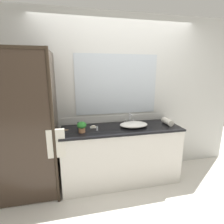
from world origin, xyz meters
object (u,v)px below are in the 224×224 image
potted_plant (82,126)px  rolled_towel_near_edge (167,122)px  amenity_bottle_body_wash (78,125)px  sink_basin (134,125)px  faucet (130,120)px  soap_dish (93,127)px  amenity_bottle_shampoo (97,128)px

potted_plant → rolled_towel_near_edge: 1.36m
potted_plant → amenity_bottle_body_wash: bearing=100.7°
sink_basin → faucet: 0.20m
sink_basin → potted_plant: size_ratio=2.84×
faucet → soap_dish: faucet is taller
potted_plant → faucet: bearing=19.3°
amenity_bottle_body_wash → soap_dish: bearing=-16.1°
sink_basin → rolled_towel_near_edge: bearing=0.0°
rolled_towel_near_edge → faucet: bearing=161.0°
sink_basin → amenity_bottle_body_wash: (-0.83, 0.15, 0.00)m
soap_dish → amenity_bottle_shampoo: (0.04, -0.14, 0.02)m
amenity_bottle_shampoo → amenity_bottle_body_wash: 0.33m
soap_dish → rolled_towel_near_edge: bearing=-4.3°
potted_plant → sink_basin: bearing=5.7°
sink_basin → amenity_bottle_shampoo: bearing=-174.8°
faucet → soap_dish: size_ratio=1.70×
rolled_towel_near_edge → sink_basin: bearing=-180.0°
soap_dish → amenity_bottle_body_wash: bearing=163.9°
sink_basin → soap_dish: 0.62m
amenity_bottle_shampoo → potted_plant: bearing=-173.0°
potted_plant → rolled_towel_near_edge: bearing=3.3°
potted_plant → amenity_bottle_shampoo: bearing=7.0°
potted_plant → amenity_bottle_body_wash: size_ratio=1.84×
faucet → amenity_bottle_body_wash: (-0.83, -0.04, -0.02)m
faucet → soap_dish: (-0.61, -0.11, -0.04)m
sink_basin → potted_plant: potted_plant is taller
sink_basin → rolled_towel_near_edge: (0.57, 0.00, 0.01)m
sink_basin → amenity_bottle_body_wash: 0.85m
faucet → amenity_bottle_body_wash: size_ratio=2.05×
amenity_bottle_body_wash → rolled_towel_near_edge: 1.41m
faucet → rolled_towel_near_edge: (0.57, -0.20, -0.01)m
soap_dish → rolled_towel_near_edge: 1.18m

